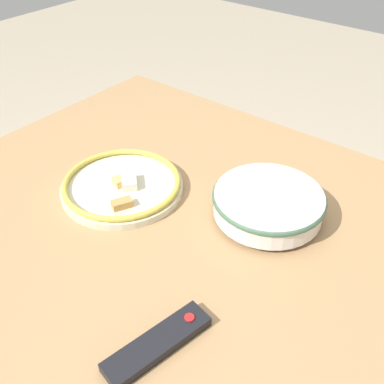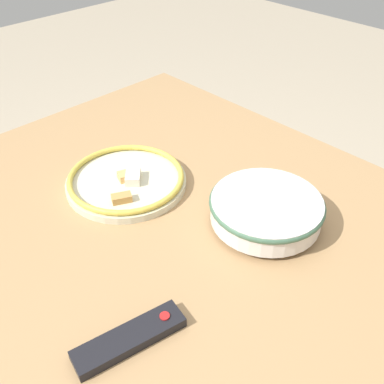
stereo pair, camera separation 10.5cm
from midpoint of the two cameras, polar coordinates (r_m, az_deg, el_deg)
The scene contains 4 objects.
dining_table at distance 1.09m, azimuth -0.97°, elevation -6.51°, with size 1.22×1.09×0.78m.
noodle_bowl at distance 1.01m, azimuth 12.34°, elevation -2.28°, with size 0.25×0.25×0.07m.
food_plate at distance 1.12m, azimuth -5.70°, elevation 1.42°, with size 0.30×0.30×0.04m.
tv_remote at distance 0.80m, azimuth -4.05°, elevation -18.23°, with size 0.09×0.20×0.02m.
Camera 2 is at (-0.61, 0.49, 1.45)m, focal length 42.00 mm.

